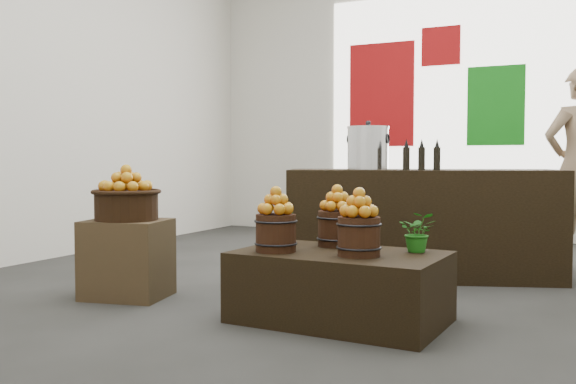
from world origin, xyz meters
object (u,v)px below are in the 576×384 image
at_px(wicker_basket, 127,206).
at_px(counter, 422,224).
at_px(display_table, 340,287).
at_px(stock_pot_left, 368,149).
at_px(crate, 127,259).

relative_size(wicker_basket, counter, 0.20).
bearing_deg(display_table, stock_pot_left, 105.48).
distance_m(display_table, counter, 1.75).
bearing_deg(counter, wicker_basket, -154.93).
distance_m(crate, counter, 2.50).
bearing_deg(wicker_basket, display_table, 0.82).
relative_size(crate, counter, 0.25).
distance_m(wicker_basket, counter, 2.50).
height_order(wicker_basket, stock_pot_left, stock_pot_left).
bearing_deg(wicker_basket, crate, 0.00).
relative_size(wicker_basket, display_table, 0.36).
xyz_separation_m(crate, wicker_basket, (0.00, 0.00, 0.39)).
bearing_deg(crate, stock_pot_left, 50.25).
relative_size(crate, display_table, 0.45).
bearing_deg(display_table, wicker_basket, -176.32).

